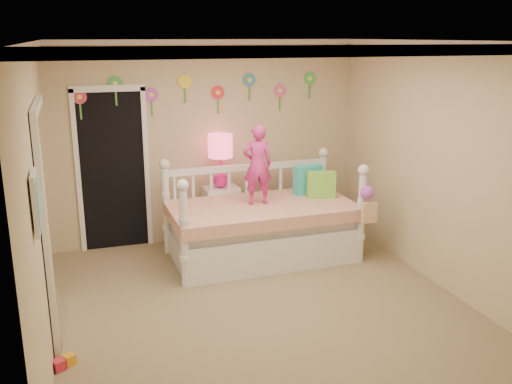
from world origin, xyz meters
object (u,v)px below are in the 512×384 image
object	(u,v)px
child	(257,165)
table_lamp	(220,152)
daybed	(262,210)
nightstand	(221,214)

from	to	relation	value
child	table_lamp	distance (m)	0.74
daybed	child	world-z (taller)	child
table_lamp	daybed	bearing A→B (deg)	-66.22
child	nightstand	size ratio (longest dim) A/B	1.31
nightstand	daybed	bearing A→B (deg)	-68.70
daybed	child	size ratio (longest dim) A/B	2.35
daybed	table_lamp	bearing A→B (deg)	112.87
child	table_lamp	world-z (taller)	child
nightstand	table_lamp	distance (m)	0.83
daybed	table_lamp	distance (m)	0.98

